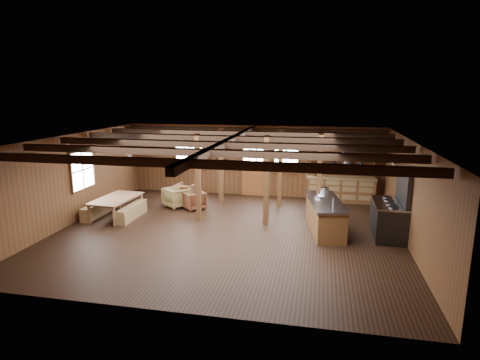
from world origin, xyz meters
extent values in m
cube|color=black|center=(0.00, 0.00, -0.01)|extent=(10.00, 9.00, 0.02)
cube|color=black|center=(0.00, 0.00, 2.81)|extent=(10.00, 9.00, 0.02)
cube|color=#583119|center=(-5.01, 0.00, 1.40)|extent=(0.02, 9.00, 2.80)
cube|color=#583119|center=(5.01, 0.00, 1.40)|extent=(0.02, 9.00, 2.80)
cube|color=#583119|center=(0.00, 4.51, 1.40)|extent=(10.00, 0.02, 2.80)
cube|color=#583119|center=(0.00, -4.51, 1.40)|extent=(10.00, 0.02, 2.80)
cube|color=black|center=(0.00, -3.50, 2.68)|extent=(9.80, 0.12, 0.18)
cube|color=black|center=(0.00, -2.00, 2.68)|extent=(9.80, 0.12, 0.18)
cube|color=black|center=(0.00, -0.50, 2.68)|extent=(9.80, 0.12, 0.18)
cube|color=black|center=(0.00, 1.00, 2.68)|extent=(9.80, 0.12, 0.18)
cube|color=black|center=(0.00, 2.50, 2.68)|extent=(9.80, 0.12, 0.18)
cube|color=black|center=(0.00, 3.80, 2.68)|extent=(9.80, 0.12, 0.18)
cube|color=black|center=(0.00, 0.00, 2.68)|extent=(0.18, 8.82, 0.18)
cube|color=#4F2916|center=(-1.20, 1.00, 1.40)|extent=(0.15, 0.15, 2.80)
cube|color=#4F2916|center=(-1.00, 3.20, 1.40)|extent=(0.15, 0.15, 2.80)
cube|color=#4F2916|center=(1.00, 1.00, 1.40)|extent=(0.15, 0.15, 2.80)
cube|color=#4F2916|center=(1.20, 3.20, 1.40)|extent=(0.15, 0.15, 2.80)
cube|color=#4F2916|center=(2.60, 2.00, 1.40)|extent=(0.15, 0.15, 2.80)
cube|color=brown|center=(0.00, 4.45, 0.55)|extent=(0.90, 0.06, 1.10)
cube|color=#4F2916|center=(-0.48, 4.45, 1.05)|extent=(0.06, 0.08, 2.10)
cube|color=#4F2916|center=(0.48, 4.45, 1.05)|extent=(0.06, 0.08, 2.10)
cube|color=#4F2916|center=(0.00, 4.45, 2.12)|extent=(1.02, 0.08, 0.06)
cube|color=white|center=(0.00, 4.45, 1.55)|extent=(0.84, 0.02, 0.90)
cube|color=white|center=(-2.60, 4.46, 1.60)|extent=(1.20, 0.02, 1.20)
cube|color=#4F2916|center=(-2.60, 4.46, 1.60)|extent=(1.32, 0.06, 1.32)
cube|color=white|center=(1.30, 4.46, 1.60)|extent=(0.90, 0.02, 1.20)
cube|color=#4F2916|center=(1.30, 4.46, 1.60)|extent=(1.02, 0.06, 1.32)
cube|color=white|center=(-4.96, 0.50, 1.60)|extent=(0.02, 1.20, 1.20)
cube|color=#4F2916|center=(-4.96, 0.50, 1.60)|extent=(0.14, 1.24, 1.32)
cube|color=silver|center=(-1.30, 4.46, 1.80)|extent=(0.50, 0.03, 0.40)
cube|color=black|center=(-1.30, 4.45, 1.80)|extent=(0.55, 0.02, 0.45)
cube|color=silver|center=(-1.90, 4.46, 1.70)|extent=(0.35, 0.03, 0.45)
cube|color=black|center=(-1.90, 4.45, 1.70)|extent=(0.40, 0.02, 0.50)
cube|color=silver|center=(-1.30, 4.46, 1.30)|extent=(0.40, 0.03, 0.30)
cube|color=black|center=(-1.30, 4.45, 1.30)|extent=(0.45, 0.02, 0.35)
cube|color=brown|center=(3.40, 4.20, 0.45)|extent=(2.50, 0.55, 0.90)
cube|color=olive|center=(3.40, 4.18, 0.93)|extent=(2.55, 0.60, 0.06)
cube|color=brown|center=(3.40, 4.25, 1.40)|extent=(2.30, 0.35, 0.04)
cube|color=brown|center=(3.40, 4.25, 1.75)|extent=(2.30, 0.35, 0.04)
cube|color=brown|center=(3.40, 4.25, 2.10)|extent=(2.30, 0.35, 0.04)
cube|color=brown|center=(2.25, 4.25, 1.75)|extent=(0.04, 0.35, 1.40)
cube|color=brown|center=(4.55, 4.25, 1.75)|extent=(0.04, 0.35, 1.40)
cylinder|color=#2C2C2E|center=(-3.00, 0.00, 2.58)|extent=(0.02, 0.02, 0.45)
cone|color=white|center=(-3.00, 0.00, 2.25)|extent=(0.36, 0.36, 0.22)
cylinder|color=#2C2C2E|center=(-1.50, 2.00, 2.58)|extent=(0.02, 0.02, 0.45)
cone|color=white|center=(-1.50, 2.00, 2.25)|extent=(0.36, 0.36, 0.22)
cylinder|color=#2C2C2E|center=(3.42, 0.30, 2.55)|extent=(0.04, 3.00, 0.04)
cylinder|color=#2C2C2E|center=(3.50, -1.05, 2.41)|extent=(0.01, 0.01, 0.28)
cylinder|color=silver|center=(3.50, -1.05, 2.20)|extent=(0.20, 0.20, 0.14)
cylinder|color=#2C2C2E|center=(3.35, -0.51, 2.46)|extent=(0.01, 0.01, 0.17)
cylinder|color=#2C2C2E|center=(3.35, -0.51, 2.31)|extent=(0.28, 0.28, 0.14)
cylinder|color=#2C2C2E|center=(3.40, 0.03, 2.41)|extent=(0.01, 0.01, 0.27)
cylinder|color=silver|center=(3.40, 0.03, 2.21)|extent=(0.25, 0.25, 0.14)
cylinder|color=#2C2C2E|center=(3.34, 0.57, 2.43)|extent=(0.01, 0.01, 0.23)
cylinder|color=#2C2C2E|center=(3.34, 0.57, 2.25)|extent=(0.23, 0.23, 0.14)
cylinder|color=#2C2C2E|center=(3.33, 1.11, 2.45)|extent=(0.01, 0.01, 0.20)
cylinder|color=silver|center=(3.33, 1.11, 2.28)|extent=(0.21, 0.21, 0.14)
cylinder|color=#2C2C2E|center=(3.41, 1.65, 2.44)|extent=(0.01, 0.01, 0.22)
cylinder|color=#2C2C2E|center=(3.41, 1.65, 2.26)|extent=(0.23, 0.23, 0.14)
cube|color=brown|center=(2.81, 0.71, 0.43)|extent=(1.20, 2.50, 0.86)
cube|color=silver|center=(2.81, 0.71, 0.90)|extent=(1.30, 2.61, 0.08)
cylinder|color=#2C2C2E|center=(2.81, 0.11, 0.90)|extent=(0.44, 0.44, 0.06)
cylinder|color=silver|center=(3.01, 0.11, 1.05)|extent=(0.03, 0.03, 0.30)
cube|color=olive|center=(3.00, 1.01, 0.19)|extent=(0.48, 0.37, 0.38)
cube|color=#2C2C2E|center=(4.60, 0.58, 0.49)|extent=(0.87, 1.62, 0.97)
cube|color=silver|center=(4.60, 0.58, 1.00)|extent=(0.89, 1.65, 0.04)
cube|color=#2C2C2E|center=(4.92, 0.58, 1.57)|extent=(0.12, 1.62, 1.08)
cube|color=silver|center=(4.80, 0.58, 2.11)|extent=(0.40, 1.73, 0.05)
imported|color=#8E6240|center=(-3.90, 0.70, 0.33)|extent=(1.19, 1.97, 0.67)
cube|color=olive|center=(-4.65, 0.70, 0.22)|extent=(0.30, 1.61, 0.44)
cube|color=olive|center=(-3.39, 0.70, 0.22)|extent=(0.31, 1.63, 0.45)
imported|color=brown|center=(-1.73, 2.13, 0.32)|extent=(0.98, 0.98, 0.64)
imported|color=brown|center=(-2.43, 3.24, 0.32)|extent=(0.82, 0.83, 0.64)
imported|color=olive|center=(-2.43, 2.27, 0.36)|extent=(1.08, 1.09, 0.72)
cylinder|color=silver|center=(2.78, 1.71, 1.02)|extent=(0.27, 0.27, 0.16)
imported|color=silver|center=(2.61, 1.03, 0.97)|extent=(0.31, 0.31, 0.06)
camera|label=1|loc=(2.61, -10.98, 4.07)|focal=30.00mm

